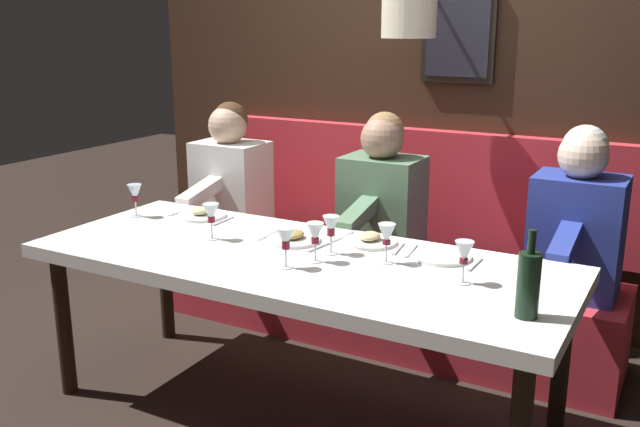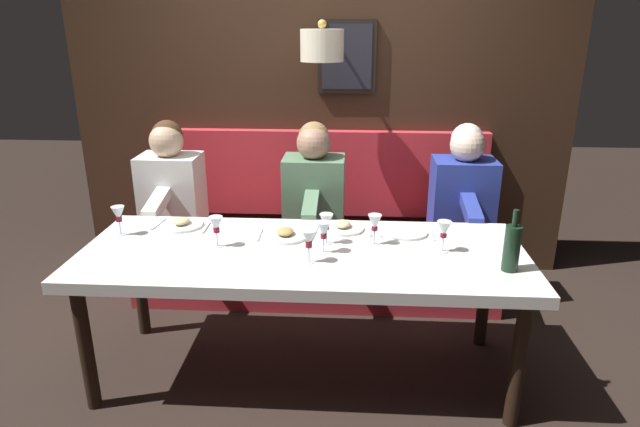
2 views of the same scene
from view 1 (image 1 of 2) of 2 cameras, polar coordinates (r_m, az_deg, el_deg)
The scene contains 19 objects.
ground_plane at distance 3.28m, azimuth -1.79°, elevation -15.71°, with size 12.00×12.00×0.00m, color black.
dining_table at distance 2.99m, azimuth -1.90°, elevation -4.57°, with size 0.90×2.27×0.74m.
banquette_bench at distance 3.89m, azimuth 4.92°, elevation -6.90°, with size 0.52×2.47×0.45m, color red.
back_wall_panel at distance 4.15m, azimuth 8.59°, elevation 10.63°, with size 0.59×3.67×2.90m.
diner_nearest at distance 3.45m, azimuth 19.93°, elevation -0.37°, with size 0.60×0.40×0.79m.
diner_near at distance 3.71m, azimuth 4.97°, elevation 1.56°, with size 0.60×0.40×0.79m.
diner_middle at distance 4.18m, azimuth -7.20°, elevation 3.05°, with size 0.60×0.40×0.79m.
place_setting_0 at distance 2.97m, azimuth 9.75°, elevation -3.41°, with size 0.24×0.32×0.01m.
place_setting_1 at distance 3.59m, azimuth -9.46°, elevation -0.05°, with size 0.24×0.31×0.05m.
place_setting_2 at distance 3.13m, azimuth 4.00°, elevation -2.14°, with size 0.24×0.32×0.05m.
place_setting_3 at distance 3.15m, azimuth -2.15°, elevation -2.00°, with size 0.24×0.32×0.05m.
wine_glass_0 at distance 2.79m, azimuth -2.77°, elevation -2.13°, with size 0.07×0.07×0.16m.
wine_glass_1 at distance 2.68m, azimuth 11.47°, elevation -3.18°, with size 0.07×0.07×0.16m.
wine_glass_2 at distance 2.96m, azimuth 0.88°, elevation -1.11°, with size 0.07×0.07×0.16m.
wine_glass_3 at distance 2.86m, azimuth -0.39°, elevation -1.69°, with size 0.07×0.07×0.16m.
wine_glass_4 at distance 2.86m, azimuth 5.37°, elevation -1.76°, with size 0.07×0.07×0.16m.
wine_glass_5 at distance 3.64m, azimuth -14.62°, elevation 1.53°, with size 0.07×0.07×0.16m.
wine_glass_6 at distance 3.19m, azimuth -8.72°, elevation -0.06°, with size 0.07×0.07×0.16m.
wine_bottle at distance 2.43m, azimuth 16.36°, elevation -5.43°, with size 0.08×0.08×0.30m.
Camera 1 is at (-2.42, -1.45, 1.68)m, focal length 39.94 mm.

